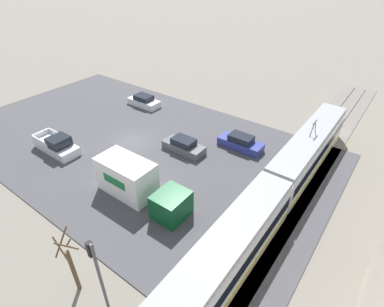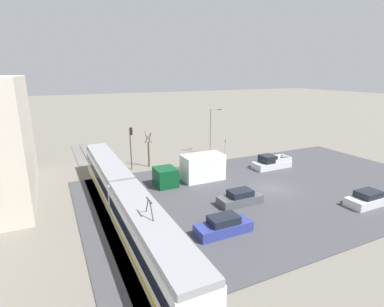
{
  "view_description": "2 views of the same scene",
  "coord_description": "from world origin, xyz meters",
  "views": [
    {
      "loc": [
        18.01,
        21.32,
        16.72
      ],
      "look_at": [
        0.38,
        8.22,
        2.02
      ],
      "focal_mm": 28.0,
      "sensor_mm": 36.0,
      "label": 1
    },
    {
      "loc": [
        -23.88,
        21.32,
        12.44
      ],
      "look_at": [
        5.91,
        6.95,
        3.4
      ],
      "focal_mm": 28.0,
      "sensor_mm": 36.0,
      "label": 2
    }
  ],
  "objects": [
    {
      "name": "sedan_car_2",
      "position": [
        -1.84,
        5.53,
        0.67
      ],
      "size": [
        1.77,
        4.38,
        1.43
      ],
      "rotation": [
        0.0,
        0.0,
        3.14
      ],
      "color": "#4C5156",
      "rests_on": "ground"
    },
    {
      "name": "rail_bed",
      "position": [
        0.0,
        16.15,
        0.05
      ],
      "size": [
        62.46,
        4.4,
        0.22
      ],
      "color": "slate",
      "rests_on": "ground"
    },
    {
      "name": "light_rail_tram",
      "position": [
        0.65,
        16.15,
        1.71
      ],
      "size": [
        29.69,
        2.6,
        4.5
      ],
      "color": "white",
      "rests_on": "ground"
    },
    {
      "name": "sedan_car_1",
      "position": [
        -7.35,
        -5.36,
        0.66
      ],
      "size": [
        1.88,
        4.42,
        1.41
      ],
      "color": "silver",
      "rests_on": "ground"
    },
    {
      "name": "road_surface",
      "position": [
        0.0,
        0.0,
        0.04
      ],
      "size": [
        23.37,
        40.23,
        0.08
      ],
      "color": "#424247",
      "rests_on": "ground"
    },
    {
      "name": "ground_plane",
      "position": [
        0.0,
        0.0,
        0.0
      ],
      "size": [
        320.0,
        320.0,
        0.0
      ],
      "primitive_type": "plane",
      "color": "slate"
    },
    {
      "name": "box_truck",
      "position": [
        5.78,
        6.74,
        1.48
      ],
      "size": [
        2.59,
        8.26,
        3.04
      ],
      "color": "#0C4723",
      "rests_on": "ground"
    },
    {
      "name": "sedan_car_0",
      "position": [
        -5.78,
        9.82,
        0.68
      ],
      "size": [
        1.74,
        4.58,
        1.45
      ],
      "color": "navy",
      "rests_on": "ground"
    },
    {
      "name": "traffic_light_pole",
      "position": [
        13.48,
        12.06,
        3.59
      ],
      "size": [
        0.28,
        0.47,
        5.58
      ],
      "color": "#47474C",
      "rests_on": "ground"
    },
    {
      "name": "pickup_truck",
      "position": [
        5.77,
        -4.65,
        0.76
      ],
      "size": [
        2.06,
        5.22,
        1.8
      ],
      "color": "silver",
      "rests_on": "ground"
    },
    {
      "name": "street_tree",
      "position": [
        13.67,
        9.68,
        2.17
      ],
      "size": [
        1.13,
        0.94,
        4.78
      ],
      "color": "brown",
      "rests_on": "ground"
    }
  ]
}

